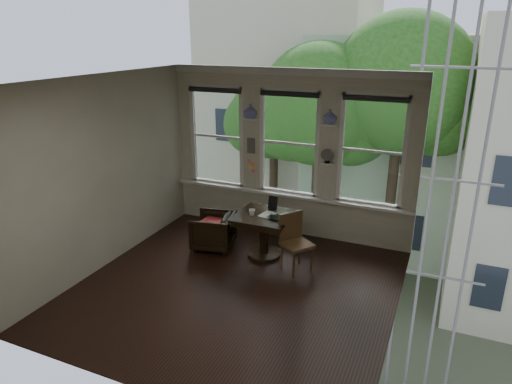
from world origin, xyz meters
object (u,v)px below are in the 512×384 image
at_px(laptop, 276,220).
at_px(mug, 252,212).
at_px(table, 264,236).
at_px(armchair_left, 213,231).
at_px(side_chair_right, 297,244).

distance_m(laptop, mug, 0.44).
bearing_deg(table, armchair_left, -176.93).
bearing_deg(table, side_chair_right, -21.15).
relative_size(table, laptop, 2.66).
relative_size(table, side_chair_right, 0.98).
height_order(side_chair_right, mug, side_chair_right).
relative_size(table, armchair_left, 1.31).
bearing_deg(armchair_left, laptop, 73.21).
relative_size(laptop, mug, 3.15).
height_order(armchair_left, side_chair_right, side_chair_right).
xyz_separation_m(table, laptop, (0.26, -0.15, 0.39)).
distance_m(table, armchair_left, 0.94).
relative_size(armchair_left, laptop, 2.04).
height_order(table, laptop, laptop).
distance_m(table, laptop, 0.49).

